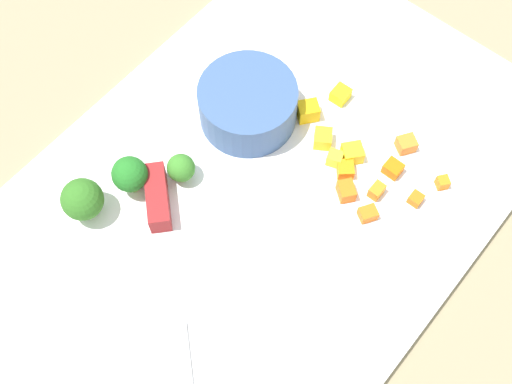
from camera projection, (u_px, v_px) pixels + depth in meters
The scene contains 20 objects.
ground_plane at pixel (256, 203), 0.59m from camera, with size 4.00×4.00×0.00m, color gray.
cutting_board at pixel (256, 200), 0.59m from camera, with size 0.55×0.36×0.01m, color white.
prep_bowl at pixel (248, 104), 0.60m from camera, with size 0.09×0.09×0.04m, color #385485.
chef_knife at pixel (165, 268), 0.54m from camera, with size 0.21×0.24×0.02m.
carrot_dice_0 at pixel (416, 199), 0.58m from camera, with size 0.01×0.01×0.01m, color orange.
carrot_dice_1 at pixel (442, 183), 0.58m from camera, with size 0.01×0.01×0.01m, color orange.
carrot_dice_2 at pixel (393, 169), 0.59m from camera, with size 0.01×0.02×0.01m, color orange.
carrot_dice_3 at pixel (368, 214), 0.57m from camera, with size 0.02×0.01×0.01m, color orange.
carrot_dice_4 at pixel (345, 170), 0.59m from camera, with size 0.01×0.02×0.01m, color orange.
carrot_dice_5 at pixel (406, 144), 0.60m from camera, with size 0.01×0.02×0.01m, color orange.
carrot_dice_6 at pixel (346, 191), 0.58m from camera, with size 0.01×0.02×0.01m, color orange.
carrot_dice_7 at pixel (377, 191), 0.58m from camera, with size 0.01×0.01×0.01m, color orange.
pepper_dice_0 at pixel (323, 138), 0.60m from camera, with size 0.02×0.02×0.02m, color yellow.
pepper_dice_1 at pixel (352, 153), 0.59m from camera, with size 0.02×0.02×0.02m, color yellow.
pepper_dice_2 at pixel (335, 158), 0.59m from camera, with size 0.01×0.01×0.01m, color yellow.
pepper_dice_3 at pixel (308, 111), 0.61m from camera, with size 0.02×0.02×0.02m, color yellow.
pepper_dice_4 at pixel (340, 95), 0.62m from camera, with size 0.02×0.02×0.01m, color yellow.
broccoli_floret_0 at pixel (181, 168), 0.58m from camera, with size 0.03×0.03×0.03m.
broccoli_floret_1 at pixel (83, 200), 0.55m from camera, with size 0.04×0.04×0.04m.
broccoli_floret_2 at pixel (130, 175), 0.56m from camera, with size 0.03×0.03×0.04m.
Camera 1 is at (0.19, 0.16, 0.54)m, focal length 46.02 mm.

